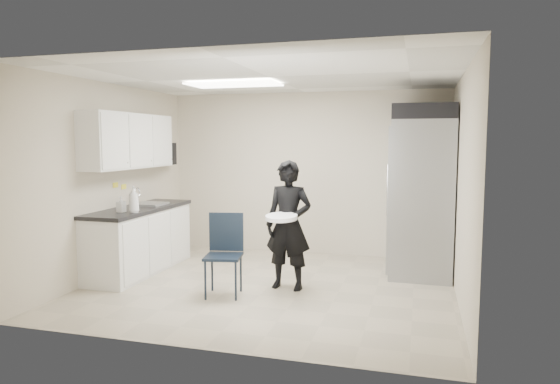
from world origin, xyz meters
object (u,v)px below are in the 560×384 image
(lower_counter, at_px, (140,241))
(commercial_fridge, at_px, (422,197))
(folding_chair, at_px, (223,257))
(man_tuxedo, at_px, (288,225))

(lower_counter, bearing_deg, commercial_fridge, 15.88)
(commercial_fridge, bearing_deg, folding_chair, -141.42)
(commercial_fridge, height_order, folding_chair, commercial_fridge)
(lower_counter, height_order, man_tuxedo, man_tuxedo)
(commercial_fridge, distance_m, folding_chair, 2.92)
(lower_counter, bearing_deg, folding_chair, -24.73)
(lower_counter, height_order, commercial_fridge, commercial_fridge)
(man_tuxedo, bearing_deg, commercial_fridge, 44.28)
(commercial_fridge, bearing_deg, lower_counter, -164.12)
(lower_counter, distance_m, commercial_fridge, 3.98)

